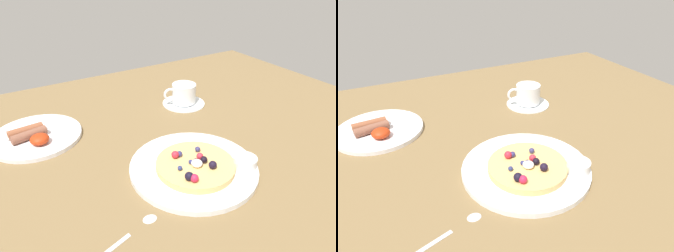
{
  "view_description": "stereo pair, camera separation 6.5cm",
  "coord_description": "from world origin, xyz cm",
  "views": [
    {
      "loc": [
        -31.34,
        -62.09,
        44.12
      ],
      "look_at": [
        5.9,
        -1.6,
        4.0
      ],
      "focal_mm": 32.86,
      "sensor_mm": 36.0,
      "label": 1
    },
    {
      "loc": [
        -25.66,
        -65.24,
        44.12
      ],
      "look_at": [
        5.9,
        -1.6,
        4.0
      ],
      "focal_mm": 32.86,
      "sensor_mm": 36.0,
      "label": 2
    }
  ],
  "objects": [
    {
      "name": "ground_plane",
      "position": [
        0.0,
        0.0,
        -1.5
      ],
      "size": [
        160.34,
        110.68,
        3.0
      ],
      "primitive_type": "cube",
      "color": "brown"
    },
    {
      "name": "pancake_plate",
      "position": [
        3.73,
        -16.31,
        0.66
      ],
      "size": [
        29.57,
        29.57,
        1.31
      ],
      "primitive_type": "cylinder",
      "color": "white",
      "rests_on": "ground_plane"
    },
    {
      "name": "pancake_with_berries",
      "position": [
        3.37,
        -17.51,
        2.22
      ],
      "size": [
        17.99,
        17.99,
        3.41
      ],
      "color": "#DFB368",
      "rests_on": "pancake_plate"
    },
    {
      "name": "syrup_ramekin",
      "position": [
        13.32,
        -22.99,
        2.66
      ],
      "size": [
        5.27,
        5.27,
        2.62
      ],
      "color": "white",
      "rests_on": "pancake_plate"
    },
    {
      "name": "breakfast_plate",
      "position": [
        -24.44,
        17.56,
        0.58
      ],
      "size": [
        24.02,
        24.02,
        1.15
      ],
      "primitive_type": "cylinder",
      "color": "white",
      "rests_on": "ground_plane"
    },
    {
      "name": "fried_breakfast",
      "position": [
        -26.13,
        16.04,
        2.3
      ],
      "size": [
        10.44,
        12.44,
        2.85
      ],
      "color": "brown",
      "rests_on": "breakfast_plate"
    },
    {
      "name": "coffee_saucer",
      "position": [
        22.03,
        14.64,
        0.36
      ],
      "size": [
        14.0,
        14.0,
        0.72
      ],
      "primitive_type": "cylinder",
      "color": "white",
      "rests_on": "ground_plane"
    },
    {
      "name": "coffee_cup",
      "position": [
        21.86,
        14.68,
        3.95
      ],
      "size": [
        10.92,
        7.84,
        6.23
      ],
      "color": "white",
      "rests_on": "coffee_saucer"
    },
    {
      "name": "teaspoon",
      "position": [
        -16.03,
        -25.54,
        0.24
      ],
      "size": [
        16.14,
        5.69,
        0.6
      ],
      "color": "silver",
      "rests_on": "ground_plane"
    }
  ]
}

